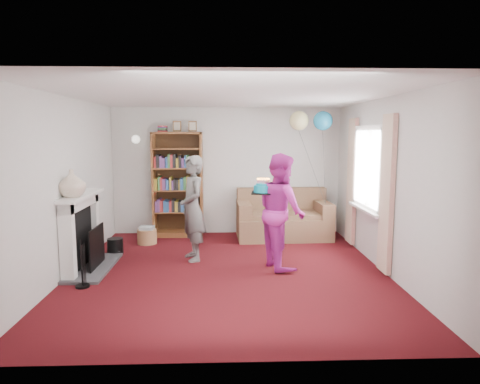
{
  "coord_description": "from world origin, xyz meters",
  "views": [
    {
      "loc": [
        -0.05,
        -5.99,
        1.97
      ],
      "look_at": [
        0.19,
        0.6,
        1.08
      ],
      "focal_mm": 32.0,
      "sensor_mm": 36.0,
      "label": 1
    }
  ],
  "objects_px": {
    "sofa": "(283,219)",
    "person_striped": "(193,208)",
    "person_magenta": "(281,211)",
    "birthday_cake": "(263,189)",
    "bookcase": "(178,186)"
  },
  "relations": [
    {
      "from": "sofa",
      "to": "person_striped",
      "type": "height_order",
      "value": "person_striped"
    },
    {
      "from": "sofa",
      "to": "person_striped",
      "type": "relative_size",
      "value": 1.07
    },
    {
      "from": "person_striped",
      "to": "birthday_cake",
      "type": "xyz_separation_m",
      "value": [
        1.07,
        -0.43,
        0.36
      ]
    },
    {
      "from": "sofa",
      "to": "person_magenta",
      "type": "height_order",
      "value": "person_magenta"
    },
    {
      "from": "bookcase",
      "to": "person_striped",
      "type": "distance_m",
      "value": 1.73
    },
    {
      "from": "person_striped",
      "to": "person_magenta",
      "type": "height_order",
      "value": "person_magenta"
    },
    {
      "from": "person_magenta",
      "to": "birthday_cake",
      "type": "height_order",
      "value": "person_magenta"
    },
    {
      "from": "bookcase",
      "to": "person_striped",
      "type": "height_order",
      "value": "bookcase"
    },
    {
      "from": "person_striped",
      "to": "sofa",
      "type": "bearing_deg",
      "value": 112.16
    },
    {
      "from": "person_magenta",
      "to": "bookcase",
      "type": "bearing_deg",
      "value": 24.46
    },
    {
      "from": "bookcase",
      "to": "person_magenta",
      "type": "bearing_deg",
      "value": -50.21
    },
    {
      "from": "person_striped",
      "to": "person_magenta",
      "type": "xyz_separation_m",
      "value": [
        1.34,
        -0.42,
        0.03
      ]
    },
    {
      "from": "bookcase",
      "to": "birthday_cake",
      "type": "height_order",
      "value": "bookcase"
    },
    {
      "from": "sofa",
      "to": "person_striped",
      "type": "bearing_deg",
      "value": -140.41
    },
    {
      "from": "bookcase",
      "to": "sofa",
      "type": "relative_size",
      "value": 1.27
    }
  ]
}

